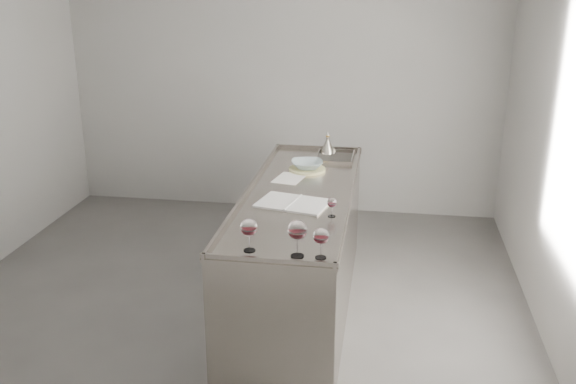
% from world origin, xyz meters
% --- Properties ---
extents(room_shell, '(4.54, 5.04, 2.84)m').
position_xyz_m(room_shell, '(0.00, 0.00, 1.40)').
color(room_shell, '#4D4A48').
rests_on(room_shell, ground).
extents(counter, '(0.77, 2.42, 0.97)m').
position_xyz_m(counter, '(0.50, 0.30, 0.47)').
color(counter, gray).
rests_on(counter, ground).
extents(wine_glass_left, '(0.10, 0.10, 0.19)m').
position_xyz_m(wine_glass_left, '(0.36, -0.75, 1.08)').
color(wine_glass_left, white).
rests_on(wine_glass_left, counter).
extents(wine_glass_middle, '(0.11, 0.11, 0.22)m').
position_xyz_m(wine_glass_middle, '(0.64, -0.78, 1.09)').
color(wine_glass_middle, white).
rests_on(wine_glass_middle, counter).
extents(wine_glass_right, '(0.09, 0.09, 0.18)m').
position_xyz_m(wine_glass_right, '(0.78, -0.78, 1.07)').
color(wine_glass_right, white).
rests_on(wine_glass_right, counter).
extents(wine_glass_small, '(0.06, 0.06, 0.13)m').
position_xyz_m(wine_glass_small, '(0.78, -0.14, 1.03)').
color(wine_glass_small, white).
rests_on(wine_glass_small, counter).
extents(notebook, '(0.53, 0.42, 0.02)m').
position_xyz_m(notebook, '(0.49, 0.05, 0.95)').
color(notebook, silver).
rests_on(notebook, counter).
extents(loose_paper_top, '(0.25, 0.32, 0.00)m').
position_xyz_m(loose_paper_top, '(0.38, 0.61, 0.94)').
color(loose_paper_top, silver).
rests_on(loose_paper_top, counter).
extents(trivet, '(0.32, 0.32, 0.02)m').
position_xyz_m(trivet, '(0.49, 0.83, 0.95)').
color(trivet, '#C6BE80').
rests_on(trivet, counter).
extents(ceramic_bowl, '(0.30, 0.30, 0.06)m').
position_xyz_m(ceramic_bowl, '(0.49, 0.83, 0.99)').
color(ceramic_bowl, '#8A9CA0').
rests_on(ceramic_bowl, trivet).
extents(wine_funnel, '(0.13, 0.13, 0.20)m').
position_xyz_m(wine_funnel, '(0.59, 1.38, 1.00)').
color(wine_funnel, gray).
rests_on(wine_funnel, counter).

